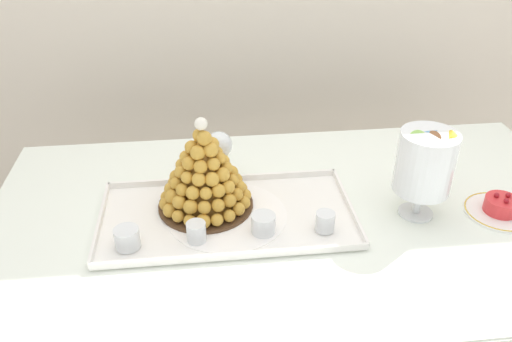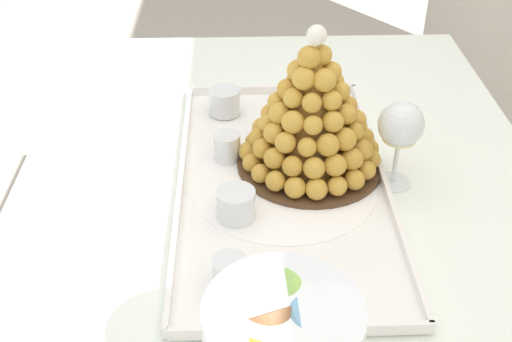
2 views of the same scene
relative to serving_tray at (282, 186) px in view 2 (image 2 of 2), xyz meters
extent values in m
cylinder|color=brown|center=(-0.55, -0.37, -0.38)|extent=(0.04, 0.04, 0.71)
cylinder|color=brown|center=(-0.55, 0.38, -0.38)|extent=(0.04, 0.04, 0.71)
cube|color=brown|center=(0.19, 0.00, -0.02)|extent=(1.60, 0.87, 0.02)
cube|color=white|center=(0.19, 0.00, -0.01)|extent=(1.66, 0.93, 0.00)
cube|color=white|center=(-0.64, 0.00, -0.13)|extent=(0.01, 0.93, 0.23)
cube|color=white|center=(0.00, 0.00, 0.00)|extent=(0.66, 0.34, 0.01)
cube|color=white|center=(0.00, -0.17, 0.01)|extent=(0.66, 0.01, 0.02)
cube|color=white|center=(0.00, 0.17, 0.01)|extent=(0.66, 0.01, 0.02)
cube|color=white|center=(-0.33, 0.00, 0.01)|extent=(0.01, 0.34, 0.02)
cube|color=white|center=(0.33, 0.00, 0.01)|extent=(0.01, 0.34, 0.02)
cylinder|color=white|center=(0.00, 0.00, 0.00)|extent=(0.32, 0.32, 0.00)
cylinder|color=#4C331E|center=(-0.06, 0.05, 0.01)|extent=(0.26, 0.26, 0.01)
cone|color=#AB782B|center=(-0.06, 0.05, 0.12)|extent=(0.18, 0.18, 0.22)
sphere|color=gold|center=(0.05, 0.05, 0.03)|extent=(0.04, 0.04, 0.04)
sphere|color=gold|center=(0.04, 0.09, 0.03)|extent=(0.03, 0.03, 0.03)
sphere|color=gold|center=(0.03, 0.12, 0.03)|extent=(0.04, 0.04, 0.04)
sphere|color=gold|center=(0.00, 0.14, 0.03)|extent=(0.03, 0.03, 0.03)
sphere|color=gold|center=(-0.03, 0.15, 0.03)|extent=(0.03, 0.03, 0.03)
sphere|color=gold|center=(-0.06, 0.16, 0.03)|extent=(0.03, 0.03, 0.03)
sphere|color=gold|center=(-0.10, 0.15, 0.03)|extent=(0.04, 0.04, 0.04)
sphere|color=gold|center=(-0.13, 0.13, 0.03)|extent=(0.03, 0.03, 0.03)
sphere|color=gold|center=(-0.15, 0.10, 0.03)|extent=(0.04, 0.04, 0.04)
sphere|color=gold|center=(-0.16, 0.07, 0.03)|extent=(0.03, 0.03, 0.03)
sphere|color=gold|center=(-0.16, 0.03, 0.03)|extent=(0.04, 0.04, 0.04)
sphere|color=gold|center=(-0.15, 0.00, 0.03)|extent=(0.04, 0.04, 0.04)
sphere|color=gold|center=(-0.13, -0.03, 0.03)|extent=(0.03, 0.03, 0.03)
sphere|color=gold|center=(-0.10, -0.05, 0.03)|extent=(0.03, 0.03, 0.03)
sphere|color=gold|center=(-0.06, -0.05, 0.03)|extent=(0.04, 0.04, 0.04)
sphere|color=gold|center=(-0.03, -0.05, 0.03)|extent=(0.03, 0.03, 0.03)
sphere|color=gold|center=(0.00, -0.04, 0.03)|extent=(0.03, 0.03, 0.03)
sphere|color=gold|center=(0.03, -0.01, 0.03)|extent=(0.03, 0.03, 0.03)
sphere|color=gold|center=(0.04, 0.02, 0.03)|extent=(0.04, 0.04, 0.04)
sphere|color=gold|center=(0.03, 0.08, 0.06)|extent=(0.04, 0.04, 0.04)
sphere|color=gold|center=(0.01, 0.11, 0.06)|extent=(0.04, 0.04, 0.04)
sphere|color=gold|center=(-0.02, 0.13, 0.06)|extent=(0.04, 0.04, 0.04)
sphere|color=gold|center=(-0.05, 0.14, 0.06)|extent=(0.04, 0.04, 0.04)
sphere|color=gold|center=(-0.09, 0.14, 0.06)|extent=(0.04, 0.04, 0.04)
sphere|color=gold|center=(-0.12, 0.12, 0.06)|extent=(0.03, 0.03, 0.03)
sphere|color=gold|center=(-0.14, 0.09, 0.06)|extent=(0.03, 0.03, 0.03)
sphere|color=gold|center=(-0.15, 0.06, 0.06)|extent=(0.03, 0.03, 0.03)
sphere|color=gold|center=(-0.14, 0.02, 0.06)|extent=(0.04, 0.04, 0.04)
sphere|color=gold|center=(-0.12, -0.01, 0.06)|extent=(0.04, 0.04, 0.04)
sphere|color=gold|center=(-0.09, -0.03, 0.06)|extent=(0.04, 0.04, 0.04)
sphere|color=gold|center=(-0.06, -0.04, 0.06)|extent=(0.03, 0.03, 0.03)
sphere|color=gold|center=(-0.02, -0.03, 0.06)|extent=(0.03, 0.03, 0.03)
sphere|color=gold|center=(0.01, -0.01, 0.06)|extent=(0.04, 0.04, 0.04)
sphere|color=gold|center=(0.03, 0.01, 0.06)|extent=(0.03, 0.03, 0.03)
sphere|color=gold|center=(0.04, 0.05, 0.06)|extent=(0.04, 0.04, 0.04)
sphere|color=gold|center=(0.00, 0.10, 0.09)|extent=(0.04, 0.04, 0.04)
sphere|color=gold|center=(-0.02, 0.12, 0.09)|extent=(0.03, 0.03, 0.03)
sphere|color=gold|center=(-0.06, 0.13, 0.09)|extent=(0.04, 0.04, 0.04)
sphere|color=gold|center=(-0.09, 0.12, 0.09)|extent=(0.03, 0.03, 0.03)
sphere|color=gold|center=(-0.11, 0.10, 0.09)|extent=(0.04, 0.04, 0.04)
sphere|color=gold|center=(-0.13, 0.07, 0.09)|extent=(0.04, 0.04, 0.04)
sphere|color=gold|center=(-0.13, 0.03, 0.09)|extent=(0.03, 0.03, 0.03)
sphere|color=gold|center=(-0.11, 0.00, 0.09)|extent=(0.03, 0.03, 0.03)
sphere|color=gold|center=(-0.09, -0.02, 0.09)|extent=(0.04, 0.04, 0.04)
sphere|color=gold|center=(-0.05, -0.02, 0.09)|extent=(0.03, 0.03, 0.03)
sphere|color=gold|center=(-0.02, -0.01, 0.09)|extent=(0.04, 0.04, 0.04)
sphere|color=gold|center=(0.00, 0.01, 0.09)|extent=(0.04, 0.04, 0.04)
sphere|color=gold|center=(0.02, 0.04, 0.09)|extent=(0.03, 0.03, 0.03)
sphere|color=gold|center=(0.02, 0.07, 0.09)|extent=(0.04, 0.04, 0.04)
sphere|color=gold|center=(-0.03, 0.10, 0.12)|extent=(0.03, 0.03, 0.03)
sphere|color=gold|center=(-0.06, 0.11, 0.12)|extent=(0.03, 0.03, 0.03)
sphere|color=gold|center=(-0.09, 0.10, 0.12)|extent=(0.04, 0.04, 0.04)
sphere|color=gold|center=(-0.11, 0.07, 0.12)|extent=(0.04, 0.04, 0.04)
sphere|color=gold|center=(-0.11, 0.04, 0.12)|extent=(0.03, 0.03, 0.03)
sphere|color=gold|center=(-0.10, 0.01, 0.12)|extent=(0.03, 0.03, 0.03)
sphere|color=gold|center=(-0.07, -0.01, 0.12)|extent=(0.04, 0.04, 0.04)
sphere|color=gold|center=(-0.04, 0.00, 0.12)|extent=(0.04, 0.04, 0.04)
sphere|color=gold|center=(-0.01, 0.02, 0.12)|extent=(0.04, 0.04, 0.04)
sphere|color=gold|center=(0.00, 0.05, 0.12)|extent=(0.03, 0.03, 0.03)
sphere|color=gold|center=(0.00, 0.08, 0.12)|extent=(0.04, 0.04, 0.04)
sphere|color=gold|center=(-0.05, 0.09, 0.15)|extent=(0.03, 0.03, 0.03)
sphere|color=gold|center=(-0.08, 0.09, 0.15)|extent=(0.04, 0.04, 0.04)
sphere|color=gold|center=(-0.10, 0.06, 0.15)|extent=(0.04, 0.04, 0.04)
sphere|color=gold|center=(-0.09, 0.03, 0.15)|extent=(0.04, 0.04, 0.04)
sphere|color=gold|center=(-0.06, 0.01, 0.15)|extent=(0.04, 0.04, 0.04)
sphere|color=gold|center=(-0.03, 0.02, 0.15)|extent=(0.03, 0.03, 0.03)
sphere|color=gold|center=(-0.01, 0.04, 0.15)|extent=(0.03, 0.03, 0.03)
sphere|color=gold|center=(-0.02, 0.08, 0.15)|extent=(0.03, 0.03, 0.03)
sphere|color=gold|center=(-0.06, 0.08, 0.18)|extent=(0.04, 0.04, 0.04)
sphere|color=gold|center=(-0.08, 0.06, 0.18)|extent=(0.04, 0.04, 0.04)
sphere|color=gold|center=(-0.07, 0.03, 0.18)|extent=(0.04, 0.04, 0.04)
sphere|color=gold|center=(-0.03, 0.03, 0.18)|extent=(0.04, 0.04, 0.04)
sphere|color=gold|center=(-0.03, 0.07, 0.18)|extent=(0.04, 0.04, 0.04)
sphere|color=gold|center=(-0.06, 0.06, 0.21)|extent=(0.03, 0.03, 0.03)
sphere|color=gold|center=(-0.05, 0.04, 0.21)|extent=(0.04, 0.04, 0.04)
sphere|color=white|center=(-0.06, 0.05, 0.25)|extent=(0.03, 0.03, 0.03)
cylinder|color=silver|center=(-0.25, -0.10, 0.03)|extent=(0.06, 0.06, 0.05)
cylinder|color=gold|center=(-0.25, -0.10, 0.01)|extent=(0.06, 0.06, 0.02)
cylinder|color=#EAC166|center=(-0.25, -0.10, 0.03)|extent=(0.06, 0.06, 0.02)
sphere|color=brown|center=(-0.25, -0.09, 0.04)|extent=(0.02, 0.02, 0.02)
cylinder|color=silver|center=(-0.08, -0.09, 0.03)|extent=(0.05, 0.05, 0.05)
cylinder|color=#F4EAC6|center=(-0.08, -0.09, 0.01)|extent=(0.04, 0.04, 0.02)
cylinder|color=white|center=(-0.08, -0.09, 0.03)|extent=(0.04, 0.04, 0.02)
sphere|color=brown|center=(-0.08, -0.10, 0.04)|extent=(0.01, 0.01, 0.01)
cylinder|color=silver|center=(0.09, -0.08, 0.03)|extent=(0.06, 0.06, 0.05)
cylinder|color=brown|center=(0.09, -0.08, 0.01)|extent=(0.06, 0.06, 0.02)
cylinder|color=#8C603D|center=(0.09, -0.08, 0.03)|extent=(0.06, 0.06, 0.02)
sphere|color=brown|center=(0.09, -0.08, 0.04)|extent=(0.02, 0.02, 0.02)
cylinder|color=silver|center=(0.24, -0.09, 0.03)|extent=(0.05, 0.05, 0.05)
cylinder|color=brown|center=(0.24, -0.09, 0.01)|extent=(0.04, 0.04, 0.02)
cylinder|color=#8C603D|center=(0.24, -0.09, 0.03)|extent=(0.04, 0.04, 0.02)
sphere|color=brown|center=(0.25, -0.08, 0.04)|extent=(0.01, 0.01, 0.01)
cylinder|color=#9ED860|center=(0.48, -0.01, 0.19)|extent=(0.05, 0.05, 0.05)
cylinder|color=yellow|center=(0.48, -0.05, 0.19)|extent=(0.06, 0.05, 0.06)
cylinder|color=#9ED860|center=(0.47, -0.03, 0.22)|extent=(0.05, 0.05, 0.05)
cylinder|color=brown|center=(0.50, -0.05, 0.22)|extent=(0.06, 0.06, 0.06)
cylinder|color=#72B2E0|center=(0.51, -0.01, 0.22)|extent=(0.05, 0.05, 0.05)
cylinder|color=silver|center=(-0.01, 0.19, 0.00)|extent=(0.06, 0.06, 0.00)
cylinder|color=silver|center=(-0.01, 0.19, 0.04)|extent=(0.01, 0.01, 0.08)
sphere|color=silver|center=(-0.01, 0.19, 0.11)|extent=(0.08, 0.08, 0.08)
cylinder|color=#EAE08C|center=(-0.01, 0.19, 0.10)|extent=(0.06, 0.06, 0.03)
camera|label=1|loc=(-0.05, -1.11, 0.81)|focal=36.27mm
camera|label=2|loc=(0.90, -0.07, 0.66)|focal=46.05mm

